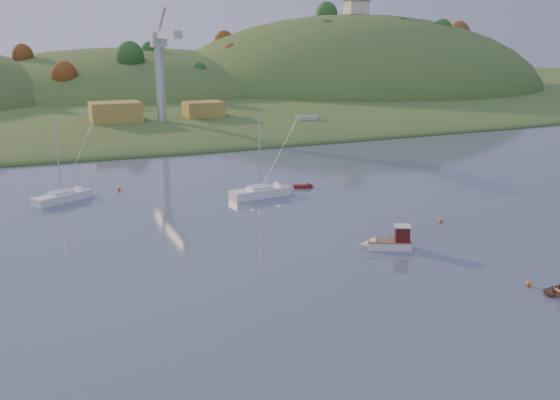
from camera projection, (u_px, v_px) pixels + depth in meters
name	position (u px, v px, depth m)	size (l,w,h in m)	color
far_shore	(94.00, 95.00, 241.19)	(620.00, 220.00, 1.50)	#385522
shore_slope	(122.00, 112.00, 183.29)	(640.00, 150.00, 7.00)	#385522
hill_center	(130.00, 98.00, 227.15)	(140.00, 120.00, 36.00)	#385522
hill_right	(354.00, 93.00, 245.93)	(150.00, 130.00, 60.00)	#385522
hilltop_house	(357.00, 5.00, 237.50)	(9.00, 7.00, 6.45)	beige
hillside_trees	(112.00, 106.00, 201.11)	(280.00, 50.00, 32.00)	#1B4A1A
wharf	(173.00, 126.00, 146.58)	(42.00, 16.00, 2.40)	slate
shed_west	(115.00, 113.00, 141.65)	(11.00, 8.00, 4.80)	#A48236
shed_east	(203.00, 110.00, 150.58)	(9.00, 7.00, 4.00)	#A48236
dock_crane	(161.00, 57.00, 138.20)	(3.20, 28.00, 20.30)	#B7B7BC
fishing_boat	(386.00, 242.00, 64.79)	(5.50, 3.87, 3.40)	silver
sailboat_near	(62.00, 196.00, 83.48)	(7.99, 6.02, 10.93)	white
sailboat_far	(260.00, 192.00, 85.91)	(8.70, 3.68, 11.69)	white
red_tender	(306.00, 186.00, 91.38)	(3.31, 2.00, 1.07)	#62150E
work_vessel	(306.00, 124.00, 149.48)	(13.21, 8.52, 3.20)	slate
buoy_0	(529.00, 283.00, 55.11)	(0.50, 0.50, 0.50)	#FF5C0D
buoy_1	(441.00, 221.00, 74.08)	(0.50, 0.50, 0.50)	#FF5C0D
buoy_3	(119.00, 189.00, 89.48)	(0.50, 0.50, 0.50)	#FF5C0D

